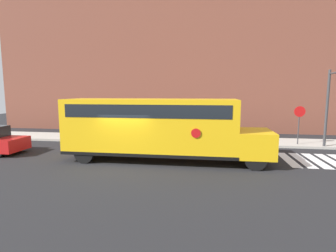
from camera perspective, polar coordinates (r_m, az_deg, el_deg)
The scene contains 6 objects.
ground_plane at distance 13.57m, azimuth -8.90°, elevation -8.02°, with size 60.00×60.00×0.00m, color black.
sidewalk_strip at distance 19.70m, azimuth -3.23°, elevation -2.88°, with size 44.00×3.00×0.15m.
building_backdrop at distance 25.96m, azimuth -0.31°, elevation 14.34°, with size 32.00×4.00×13.44m.
crosswalk_stripes at distance 15.96m, azimuth 29.54°, elevation -6.55°, with size 3.30×3.20×0.01m.
school_bus at distance 13.65m, azimuth -2.41°, elevation 0.07°, with size 10.51×2.57×3.23m.
stop_sign at distance 19.23m, azimuth 26.64°, elevation 1.18°, with size 0.70×0.10×2.67m.
Camera 1 is at (3.98, -12.47, 3.59)m, focal length 28.00 mm.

